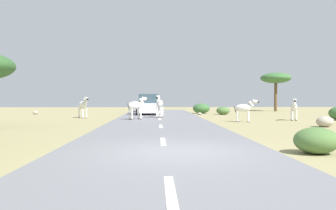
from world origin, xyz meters
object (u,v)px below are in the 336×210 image
object	(u,v)px
bush_1	(316,141)
rock_1	(200,114)
tree_0	(276,78)
zebra_1	(294,107)
car_0	(149,104)
zebra_4	(245,108)
bush_3	(223,111)
zebra_0	(159,104)
rock_2	(35,113)
bush_0	(201,108)
zebra_3	(83,105)
car_1	(149,105)
rock_3	(325,122)
zebra_2	(136,106)

from	to	relation	value
bush_1	rock_1	size ratio (longest dim) A/B	2.93
tree_0	zebra_1	bearing A→B (deg)	-105.14
car_0	bush_1	size ratio (longest dim) A/B	3.79
zebra_1	zebra_4	size ratio (longest dim) A/B	1.06
zebra_4	bush_3	distance (m)	9.27
zebra_0	zebra_4	world-z (taller)	zebra_0
zebra_1	rock_2	bearing A→B (deg)	-6.46
bush_1	rock_2	world-z (taller)	bush_1
zebra_1	bush_0	distance (m)	11.22
zebra_1	bush_3	world-z (taller)	zebra_1
bush_3	rock_1	bearing A→B (deg)	-169.75
zebra_4	car_0	distance (m)	16.08
bush_3	zebra_4	bearing A→B (deg)	-93.03
zebra_1	rock_1	size ratio (longest dim) A/B	3.77
rock_2	zebra_1	bearing A→B (deg)	-24.34
bush_1	rock_1	xyz separation A→B (m)	(-0.50, 20.59, -0.25)
bush_3	car_0	bearing A→B (deg)	139.42
zebra_3	car_1	xyz separation A→B (m)	(4.62, 4.56, -0.10)
tree_0	bush_3	xyz separation A→B (m)	(-7.21, -7.33, -3.24)
zebra_0	bush_1	world-z (taller)	zebra_0
zebra_3	bush_0	bearing A→B (deg)	-175.72
bush_0	rock_3	xyz separation A→B (m)	(4.30, -15.08, -0.20)
rock_1	rock_2	bearing A→B (deg)	174.51
bush_3	rock_1	xyz separation A→B (m)	(-2.10, -0.38, -0.24)
zebra_1	car_1	world-z (taller)	car_1
tree_0	bush_1	distance (m)	29.81
zebra_3	bush_0	distance (m)	11.87
bush_0	bush_3	xyz separation A→B (m)	(1.60, -2.30, -0.12)
zebra_1	zebra_2	distance (m)	10.25
zebra_4	zebra_0	bearing A→B (deg)	-107.00
zebra_4	bush_1	distance (m)	11.78
car_1	rock_1	xyz separation A→B (m)	(4.40, -0.16, -0.74)
rock_1	zebra_0	bearing A→B (deg)	-126.87
zebra_3	rock_1	bearing A→B (deg)	173.62
zebra_4	bush_0	xyz separation A→B (m)	(-1.12, 11.55, -0.37)
zebra_3	rock_1	distance (m)	10.07
zebra_1	bush_1	world-z (taller)	zebra_1
zebra_3	zebra_2	bearing A→B (deg)	116.00
zebra_4	bush_1	bearing A→B (deg)	17.05
car_0	car_1	size ratio (longest dim) A/B	1.01
car_0	zebra_2	bearing A→B (deg)	-88.85
rock_1	zebra_3	bearing A→B (deg)	-154.01
zebra_1	rock_3	distance (m)	4.95
car_0	bush_1	world-z (taller)	car_0
zebra_1	rock_2	world-z (taller)	zebra_1
zebra_0	car_0	world-z (taller)	car_0
zebra_1	zebra_2	xyz separation A→B (m)	(-10.23, 0.64, 0.09)
zebra_1	bush_1	xyz separation A→B (m)	(-4.70, -13.09, -0.52)
bush_3	tree_0	bearing A→B (deg)	45.46
zebra_3	zebra_1	bearing A→B (deg)	135.33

